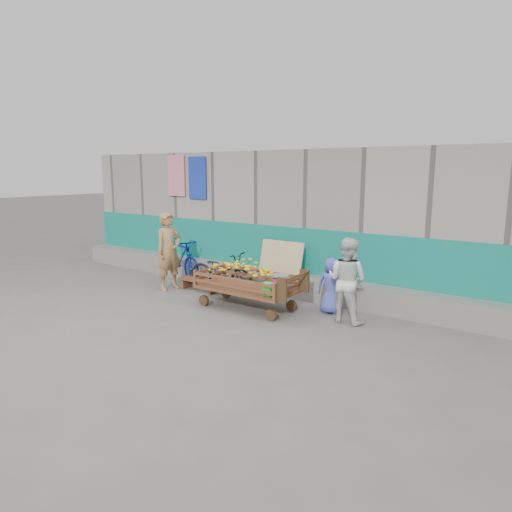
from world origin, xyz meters
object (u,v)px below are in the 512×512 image
Objects in this scene: banana_cart at (245,278)px; bench at (200,282)px; bicycle_dark at (221,271)px; bicycle_blue at (180,259)px; woman at (347,280)px; child at (331,286)px; vendor_man at (169,251)px.

bench is (-1.58, 0.45, -0.41)m from banana_cart.
bicycle_blue is at bearing 77.14° from bicycle_dark.
woman reaches higher than bicycle_blue.
woman is at bearing 133.53° from child.
bicycle_dark is (-2.71, 0.14, -0.10)m from child.
bench is 3.50m from woman.
woman is 0.92× the size of bicycle_dark.
bicycle_blue is at bearing -3.86° from woman.
bench is 1.29m from bicycle_blue.
woman is 4.63m from bicycle_blue.
bicycle_blue reaches higher than banana_cart.
child is 2.71m from bicycle_dark.
child is 0.63× the size of bicycle_blue.
woman is (4.07, 0.22, -0.11)m from vendor_man.
bicycle_blue is at bearing 40.69° from vendor_man.
child is (3.65, 0.49, -0.33)m from vendor_man.
vendor_man is 1.16× the size of woman.
bench is at bearing -9.42° from child.
banana_cart is 1.39× the size of woman.
woman is 0.89× the size of bicycle_blue.
woman is 1.42× the size of child.
banana_cart is 1.60m from child.
banana_cart is at bearing -16.05° from bench.
bench is 0.60× the size of bicycle_blue.
bicycle_dark is 0.96× the size of bicycle_blue.
bicycle_dark is at bearing 147.36° from banana_cart.
vendor_man is (-0.61, -0.29, 0.67)m from bench.
child is at bearing 3.87° from bench.
vendor_man is at bearing -5.61° from child.
bench is 3.06m from child.
bench is 0.58× the size of vendor_man.
bicycle_dark is 1.47m from bicycle_blue.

